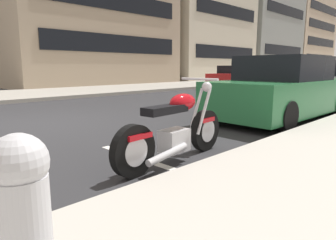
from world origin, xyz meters
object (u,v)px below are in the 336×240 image
(parked_motorcycle, at_px, (176,131))
(parked_car_second_in_row, at_px, (282,90))
(car_opposite_curb, at_px, (236,77))
(fire_hydrant, at_px, (24,228))

(parked_motorcycle, distance_m, parked_car_second_in_row, 4.39)
(car_opposite_curb, height_order, fire_hydrant, car_opposite_curb)
(parked_motorcycle, bearing_deg, fire_hydrant, -154.05)
(parked_motorcycle, relative_size, parked_car_second_in_row, 0.48)
(parked_motorcycle, height_order, fire_hydrant, parked_motorcycle)
(parked_car_second_in_row, xyz_separation_m, car_opposite_curb, (9.31, 7.22, -0.05))
(parked_motorcycle, xyz_separation_m, car_opposite_curb, (13.65, 7.75, 0.22))
(fire_hydrant, bearing_deg, parked_car_second_in_row, 16.26)
(parked_motorcycle, xyz_separation_m, fire_hydrant, (-2.43, -1.44, 0.17))
(parked_car_second_in_row, bearing_deg, parked_motorcycle, -171.76)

